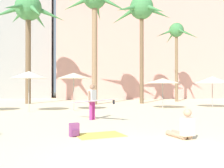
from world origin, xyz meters
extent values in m
plane|color=beige|center=(0.00, 0.00, 0.00)|extent=(120.00, 120.00, 0.00)
cube|color=#DB9989|center=(8.12, 30.07, 9.35)|extent=(21.65, 11.69, 18.70)
cube|color=gray|center=(-9.91, 34.75, 13.85)|extent=(13.06, 11.41, 27.69)
cylinder|color=#896B4C|center=(0.69, 16.76, 4.62)|extent=(0.47, 0.47, 9.25)
cone|color=#428447|center=(2.42, 16.70, 8.68)|extent=(2.65, 0.54, 1.54)
cone|color=#428447|center=(1.21, 18.39, 8.63)|extent=(1.21, 2.61, 1.63)
cone|color=#428447|center=(-0.84, 17.69, 8.84)|extent=(2.54, 1.78, 1.23)
cone|color=#428447|center=(1.51, 15.32, 8.55)|extent=(1.63, 2.43, 1.78)
cylinder|color=brown|center=(9.45, 19.33, 3.66)|extent=(0.30, 0.30, 7.33)
sphere|color=#428447|center=(9.45, 19.33, 7.33)|extent=(1.48, 1.48, 1.48)
cone|color=#428447|center=(10.78, 19.11, 6.91)|extent=(2.10, 0.67, 1.14)
cone|color=#428447|center=(9.38, 20.64, 6.83)|extent=(0.43, 2.04, 1.28)
cone|color=#428447|center=(8.12, 19.14, 6.91)|extent=(2.10, 0.63, 1.13)
cone|color=#428447|center=(9.44, 17.99, 6.91)|extent=(0.34, 2.08, 1.13)
cylinder|color=brown|center=(-5.06, 18.87, 4.33)|extent=(0.48, 0.48, 8.66)
sphere|color=#428447|center=(-5.06, 18.87, 8.66)|extent=(2.37, 2.37, 2.37)
cone|color=#428447|center=(-3.12, 19.04, 8.16)|extent=(2.91, 0.78, 1.48)
cone|color=#428447|center=(-4.28, 20.60, 8.07)|extent=(1.63, 2.80, 1.66)
cone|color=#428447|center=(-6.15, 20.51, 8.27)|extent=(2.05, 2.71, 1.29)
cone|color=#428447|center=(-6.95, 18.71, 8.07)|extent=(2.87, 0.75, 1.67)
cone|color=#428447|center=(-5.93, 17.13, 8.16)|extent=(1.75, 2.81, 1.49)
cone|color=#428447|center=(-4.29, 17.19, 7.96)|extent=(1.62, 2.73, 1.86)
cylinder|color=brown|center=(5.05, 17.17, 4.37)|extent=(0.36, 0.36, 8.74)
sphere|color=#428447|center=(5.05, 17.17, 8.74)|extent=(2.17, 2.17, 2.17)
cone|color=#428447|center=(6.82, 17.44, 8.39)|extent=(2.66, 0.86, 1.17)
cone|color=#428447|center=(5.58, 18.75, 8.11)|extent=(1.24, 2.51, 1.69)
cone|color=#428447|center=(3.59, 17.96, 8.10)|extent=(2.41, 1.59, 1.70)
cone|color=#428447|center=(3.50, 16.33, 8.33)|extent=(2.52, 1.65, 1.27)
cone|color=#428447|center=(5.71, 15.59, 8.20)|extent=(1.42, 2.53, 1.52)
cylinder|color=gray|center=(8.69, 11.69, 1.14)|extent=(0.06, 0.06, 2.29)
cone|color=beige|center=(8.69, 11.69, 2.04)|extent=(2.60, 2.60, 0.50)
cylinder|color=gray|center=(-4.08, 11.12, 1.25)|extent=(0.06, 0.06, 2.50)
cone|color=beige|center=(-4.08, 11.12, 2.29)|extent=(2.20, 2.20, 0.43)
cylinder|color=gray|center=(4.78, 11.51, 1.06)|extent=(0.06, 0.06, 2.13)
cone|color=beige|center=(4.78, 11.51, 1.95)|extent=(2.46, 2.46, 0.35)
cylinder|color=gray|center=(-1.34, 11.40, 1.22)|extent=(0.06, 0.06, 2.44)
cone|color=beige|center=(-1.34, 11.40, 2.26)|extent=(2.13, 2.13, 0.36)
cube|color=#F4CC4C|center=(-0.90, 2.80, 0.01)|extent=(1.69, 1.34, 0.01)
cube|color=#853F71|center=(-1.72, 2.79, 0.21)|extent=(0.34, 0.25, 0.42)
cube|color=#6A325B|center=(-1.69, 2.67, 0.13)|extent=(0.22, 0.11, 0.18)
cylinder|color=tan|center=(1.36, 2.02, 0.08)|extent=(0.33, 0.89, 0.16)
cylinder|color=tan|center=(1.56, 2.06, 0.08)|extent=(0.33, 0.89, 0.16)
cube|color=beige|center=(1.55, 1.61, 0.39)|extent=(0.44, 0.30, 0.54)
sphere|color=tan|center=(1.55, 1.61, 0.80)|extent=(0.28, 0.28, 0.24)
cylinder|color=#B7337F|center=(-0.76, 6.60, 0.42)|extent=(0.23, 0.23, 0.85)
cylinder|color=#B7337F|center=(-0.63, 6.75, 0.42)|extent=(0.23, 0.23, 0.85)
cube|color=white|center=(-0.69, 6.67, 1.13)|extent=(0.43, 0.45, 0.56)
sphere|color=#936B51|center=(-0.69, 6.67, 1.55)|extent=(0.34, 0.34, 0.24)
cylinder|color=#936B51|center=(-0.85, 6.48, 1.09)|extent=(0.14, 0.14, 0.54)
cylinder|color=#936B51|center=(-0.53, 6.86, 1.09)|extent=(0.14, 0.14, 0.54)
ellipsoid|color=beige|center=(-0.69, 6.37, 0.90)|extent=(2.24, 2.29, 0.35)
ellipsoid|color=#5D36B0|center=(-0.69, 6.37, 0.90)|extent=(2.27, 2.31, 0.32)
cube|color=black|center=(0.11, 5.55, 0.89)|extent=(0.09, 0.10, 0.19)
camera|label=1|loc=(-2.12, -5.52, 1.59)|focal=41.76mm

